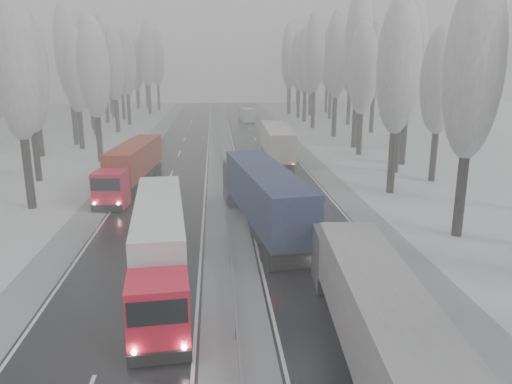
{
  "coord_description": "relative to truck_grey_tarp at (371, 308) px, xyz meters",
  "views": [
    {
      "loc": [
        -0.7,
        -14.28,
        11.02
      ],
      "look_at": [
        2.09,
        19.63,
        2.2
      ],
      "focal_mm": 35.0,
      "sensor_mm": 36.0,
      "label": 1
    }
  ],
  "objects": [
    {
      "name": "tree_62",
      "position": [
        -18.84,
        41.73,
        8.06
      ],
      "size": [
        3.6,
        3.6,
        16.04
      ],
      "color": "black",
      "rests_on": "ground"
    },
    {
      "name": "tree_71",
      "position": [
        -25.98,
        81.19,
        10.33
      ],
      "size": [
        3.6,
        3.6,
        19.61
      ],
      "color": "black",
      "rests_on": "ground"
    },
    {
      "name": "tree_73",
      "position": [
        -26.71,
        90.54,
        8.81
      ],
      "size": [
        3.6,
        3.6,
        17.22
      ],
      "color": "black",
      "rests_on": "ground"
    },
    {
      "name": "tree_21",
      "position": [
        15.23,
        37.17,
        9.7
      ],
      "size": [
        3.6,
        3.6,
        18.62
      ],
      "color": "black",
      "rests_on": "ground"
    },
    {
      "name": "truck_blue_box",
      "position": [
        -2.58,
        15.81,
        0.31
      ],
      "size": [
        5.06,
        17.53,
        4.46
      ],
      "rotation": [
        0.0,
        0.0,
        0.14
      ],
      "color": "#1E1B44",
      "rests_on": "ground"
    },
    {
      "name": "tree_70",
      "position": [
        -21.22,
        77.19,
        8.73
      ],
      "size": [
        3.6,
        3.6,
        17.09
      ],
      "color": "black",
      "rests_on": "ground"
    },
    {
      "name": "tree_20",
      "position": [
        13.0,
        33.17,
        7.85
      ],
      "size": [
        3.6,
        3.6,
        15.71
      ],
      "color": "black",
      "rests_on": "ground"
    },
    {
      "name": "truck_red_white",
      "position": [
        -8.57,
        8.26,
        -0.01
      ],
      "size": [
        3.81,
        15.37,
        3.91
      ],
      "rotation": [
        0.0,
        0.0,
        0.09
      ],
      "color": "red",
      "rests_on": "ground"
    },
    {
      "name": "tree_76",
      "position": [
        -18.95,
        106.72,
        9.66
      ],
      "size": [
        3.6,
        3.6,
        18.55
      ],
      "color": "black",
      "rests_on": "ground"
    },
    {
      "name": "median_guardrail",
      "position": [
        -4.9,
        27.99,
        -1.7
      ],
      "size": [
        0.12,
        200.0,
        0.76
      ],
      "color": "slate",
      "rests_on": "ground"
    },
    {
      "name": "tree_28",
      "position": [
        11.44,
        69.96,
        10.34
      ],
      "size": [
        3.6,
        3.6,
        19.62
      ],
      "color": "black",
      "rests_on": "ground"
    },
    {
      "name": "tree_74",
      "position": [
        -19.97,
        97.33,
        10.38
      ],
      "size": [
        3.6,
        3.6,
        19.68
      ],
      "color": "black",
      "rests_on": "ground"
    },
    {
      "name": "tree_32",
      "position": [
        11.73,
        87.22,
        8.88
      ],
      "size": [
        3.6,
        3.6,
        17.33
      ],
      "color": "black",
      "rests_on": "ground"
    },
    {
      "name": "tree_67",
      "position": [
        -24.44,
        64.35,
        8.73
      ],
      "size": [
        3.6,
        3.6,
        17.09
      ],
      "color": "black",
      "rests_on": "ground"
    },
    {
      "name": "truck_cream_box",
      "position": [
        1.2,
        39.2,
        0.16
      ],
      "size": [
        2.98,
        16.47,
        4.21
      ],
      "rotation": [
        0.0,
        0.0,
        -0.02
      ],
      "color": "#9A9788",
      "rests_on": "ground"
    },
    {
      "name": "tree_69",
      "position": [
        -26.32,
        71.12,
        10.16
      ],
      "size": [
        3.6,
        3.6,
        19.35
      ],
      "color": "black",
      "rests_on": "ground"
    },
    {
      "name": "tree_64",
      "position": [
        -23.16,
        50.72,
        7.66
      ],
      "size": [
        3.6,
        3.6,
        15.42
      ],
      "color": "black",
      "rests_on": "ground"
    },
    {
      "name": "median_slush",
      "position": [
        -4.9,
        28.0,
        -2.28
      ],
      "size": [
        3.0,
        200.0,
        0.04
      ],
      "primitive_type": "cube",
      "color": "gray",
      "rests_on": "ground"
    },
    {
      "name": "tree_65",
      "position": [
        -24.95,
        54.72,
        10.25
      ],
      "size": [
        3.6,
        3.6,
        19.48
      ],
      "color": "black",
      "rests_on": "ground"
    },
    {
      "name": "tree_31",
      "position": [
        17.58,
        83.71,
        9.68
      ],
      "size": [
        3.6,
        3.6,
        18.58
      ],
      "color": "black",
      "rests_on": "ground"
    },
    {
      "name": "tree_37",
      "position": [
        19.12,
        108.16,
        8.27
      ],
      "size": [
        3.6,
        3.6,
        16.37
      ],
      "color": "black",
      "rests_on": "ground"
    },
    {
      "name": "shoulder_right",
      "position": [
        5.3,
        28.0,
        -2.28
      ],
      "size": [
        2.4,
        200.0,
        0.04
      ],
      "primitive_type": "cube",
      "color": "gray",
      "rests_on": "ground"
    },
    {
      "name": "tree_27",
      "position": [
        19.82,
        63.28,
        9.06
      ],
      "size": [
        3.6,
        3.6,
        17.62
      ],
      "color": "black",
      "rests_on": "ground"
    },
    {
      "name": "tree_26",
      "position": [
        12.67,
        59.28,
        9.81
      ],
      "size": [
        3.6,
        3.6,
        18.78
      ],
      "color": "black",
      "rests_on": "ground"
    },
    {
      "name": "tree_25",
      "position": [
        19.92,
        53.02,
        10.22
      ],
      "size": [
        3.6,
        3.6,
        19.44
      ],
      "color": "black",
      "rests_on": "ground"
    },
    {
      "name": "tree_35",
      "position": [
        20.05,
        98.32,
        9.47
      ],
      "size": [
        3.6,
        3.6,
        18.25
      ],
      "color": "black",
      "rests_on": "ground"
    },
    {
      "name": "carriageway_left",
      "position": [
        -10.15,
        28.0,
        -2.28
      ],
      "size": [
        7.5,
        200.0,
        0.03
      ],
      "primitive_type": "cube",
      "color": "black",
      "rests_on": "ground"
    },
    {
      "name": "tree_16",
      "position": [
        10.14,
        13.67,
        8.37
      ],
      "size": [
        3.6,
        3.6,
        16.53
      ],
      "color": "black",
      "rests_on": "ground"
    },
    {
      "name": "tree_79",
      "position": [
        -25.23,
        117.31,
        8.71
      ],
      "size": [
        3.6,
        3.6,
        17.07
      ],
      "color": "black",
      "rests_on": "ground"
    },
    {
      "name": "tree_39",
      "position": [
        16.65,
        118.73,
        8.15
      ],
      "size": [
        3.6,
        3.6,
        16.19
      ],
      "color": "black",
      "rests_on": "ground"
    },
    {
      "name": "tree_66",
      "position": [
        -23.05,
        60.35,
        7.54
      ],
      "size": [
        3.6,
        3.6,
        15.23
      ],
      "color": "black",
      "rests_on": "ground"
    },
    {
      "name": "tree_24",
      "position": [
        13.0,
        49.02,
        10.89
      ],
      "size": [
        3.6,
        3.6,
        20.49
      ],
      "color": "black",
      "rests_on": "ground"
    },
    {
      "name": "tree_75",
      "position": [
        -29.1,
        101.33,
        9.69
      ],
      "size": [
        3.6,
        3.6,
        18.6
      ],
      "color": "black",
      "rests_on": "ground"
    },
    {
      "name": "tree_29",
      "position": [
        18.81,
        73.96,
        9.38
      ],
      "size": [
        3.6,
        3.6,
        18.11
      ],
      "color": "black",
      "rests_on": "ground"
    },
    {
      "name": "tree_36",
      "position": [
        12.14,
        104.16,
        10.72
      ],
      "size": [
        3.6,
        3.6,
        20.23
      ],
      "color": "black",
      "rests_on": "ground"
    },
    {
      "name": "tree_34",
      "position": [
        10.83,
        94.32,
        9.07
      ],
      "size": [
        3.6,
        3.6,
        17.63
      ],
      "color": "black",
      "rests_on": "ground"
    },
    {
      "name": "box_truck_distant",
      "position": [
        0.52,
        80.33,
        -0.97
      ],
      "size": [
        2.93,
        7.19,
        2.61
      ],
      "rotation": [
        0.0,
        0.0,
        0.12
      ],
      "color": "silver",
      "rests_on": "ground"
    },
    {
      "name": "tree_77",
      "position": [
        -24.56,
        110.72,
        6.96
      ],
      "size": [
        3.6,
        3.6,
        14.32
      ],
      "color": "black",
      "rests_on": "ground"
    },
    {
      "name": "tree_33",
      "position": [
        14.87,
        91.22,
        6.96
      ],
      "size": [
        3.6,
        3.6,
        14.33
      ],
      "color": "black",
      "rests_on": "ground"
    },
    {
      "name": "tree_58",
      "position": [
        -20.02,
        22.57,
        8.81
      ],
      "size": [
        3.6,
        3.6,
        17.21
      ],
      "color": "black",
      "rests_on": "ground"
    },
    {
      "name": "tree_19",
      "position": [
        15.12,
        29.04,
        7.12
      ],
      "size": [
        3.6,
        3.6,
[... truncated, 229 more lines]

